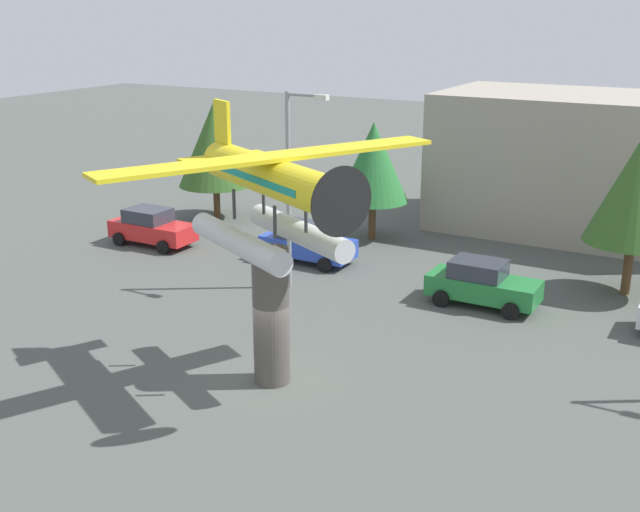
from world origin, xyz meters
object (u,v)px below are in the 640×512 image
(car_mid_blue, at_px, (307,243))
(streetlight_primary, at_px, (293,178))
(storefront_building, at_px, (582,164))
(car_far_green, at_px, (482,283))
(tree_west, at_px, (215,145))
(car_near_red, at_px, (152,227))
(floatplane_monument, at_px, (271,193))
(display_pedestal, at_px, (271,316))
(tree_center_back, at_px, (637,190))
(tree_east, at_px, (373,162))

(car_mid_blue, xyz_separation_m, streetlight_primary, (1.29, -3.28, 3.70))
(streetlight_primary, relative_size, storefront_building, 0.56)
(car_far_green, xyz_separation_m, tree_west, (-16.56, 5.56, 3.10))
(car_near_red, bearing_deg, storefront_building, 36.34)
(car_mid_blue, bearing_deg, floatplane_monument, -64.58)
(display_pedestal, xyz_separation_m, tree_center_back, (8.17, 13.34, 2.12))
(tree_west, xyz_separation_m, tree_center_back, (21.19, -1.57, 0.27))
(display_pedestal, distance_m, car_mid_blue, 11.93)
(display_pedestal, distance_m, tree_west, 19.89)
(display_pedestal, distance_m, storefront_building, 22.47)
(floatplane_monument, relative_size, tree_center_back, 1.53)
(car_near_red, height_order, storefront_building, storefront_building)
(storefront_building, bearing_deg, display_pedestal, -101.29)
(floatplane_monument, bearing_deg, car_near_red, 171.39)
(car_mid_blue, distance_m, tree_east, 5.63)
(car_mid_blue, bearing_deg, car_far_green, -9.27)
(car_far_green, distance_m, storefront_building, 12.93)
(tree_west, bearing_deg, display_pedestal, -48.85)
(floatplane_monument, xyz_separation_m, tree_east, (-4.16, 15.51, -2.12))
(floatplane_monument, xyz_separation_m, storefront_building, (4.28, 22.06, -2.50))
(storefront_building, bearing_deg, car_near_red, -143.66)
(floatplane_monument, height_order, streetlight_primary, floatplane_monument)
(display_pedestal, relative_size, floatplane_monument, 0.44)
(streetlight_primary, relative_size, tree_east, 1.37)
(car_near_red, distance_m, tree_center_back, 21.60)
(car_mid_blue, distance_m, tree_center_back, 13.86)
(car_near_red, height_order, tree_center_back, tree_center_back)
(car_near_red, xyz_separation_m, tree_west, (-0.24, 5.55, 3.10))
(car_mid_blue, bearing_deg, storefront_building, 50.09)
(tree_west, height_order, tree_center_back, tree_center_back)
(display_pedestal, relative_size, tree_center_back, 0.67)
(floatplane_monument, xyz_separation_m, streetlight_primary, (-3.85, 7.53, -1.35))
(car_mid_blue, xyz_separation_m, storefront_building, (9.41, 11.25, 2.55))
(car_far_green, bearing_deg, car_mid_blue, 170.73)
(streetlight_primary, distance_m, tree_center_back, 13.27)
(car_mid_blue, relative_size, tree_center_back, 0.66)
(car_near_red, xyz_separation_m, tree_center_back, (20.96, 3.98, 3.37))
(car_near_red, bearing_deg, tree_east, 34.88)
(storefront_building, bearing_deg, car_far_green, -93.87)
(tree_east, bearing_deg, storefront_building, 37.80)
(floatplane_monument, xyz_separation_m, tree_west, (-13.14, 14.97, -1.95))
(car_near_red, relative_size, tree_west, 0.68)
(storefront_building, distance_m, tree_center_back, 9.48)
(streetlight_primary, relative_size, tree_center_back, 1.24)
(storefront_building, relative_size, tree_west, 2.26)
(streetlight_primary, bearing_deg, storefront_building, 60.79)
(tree_center_back, bearing_deg, tree_east, 170.18)
(car_mid_blue, distance_m, storefront_building, 14.89)
(car_mid_blue, relative_size, tree_west, 0.68)
(floatplane_monument, distance_m, car_near_red, 16.76)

